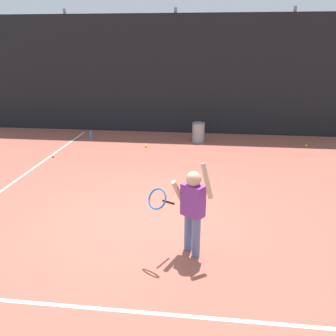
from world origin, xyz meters
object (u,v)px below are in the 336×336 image
ball_hopper (198,132)px  water_bottle (91,135)px  tennis_ball_1 (53,156)px  tennis_player (191,206)px  tennis_ball_3 (146,146)px  tennis_ball_2 (306,145)px

ball_hopper → water_bottle: ball_hopper is taller
tennis_ball_1 → tennis_player: bearing=-46.0°
tennis_ball_1 → tennis_ball_3: bearing=28.1°
tennis_player → ball_hopper: bearing=124.7°
water_bottle → tennis_ball_3: water_bottle is taller
tennis_player → tennis_ball_2: bearing=96.0°
ball_hopper → tennis_ball_2: 3.05m
tennis_ball_1 → ball_hopper: bearing=28.2°
water_bottle → tennis_ball_2: (6.30, -0.18, -0.08)m
water_bottle → tennis_ball_1: bearing=-100.2°
ball_hopper → tennis_ball_3: ball_hopper is taller
ball_hopper → tennis_ball_1: size_ratio=8.52×
tennis_player → tennis_ball_1: tennis_player is taller
water_bottle → tennis_ball_2: bearing=-1.6°
ball_hopper → tennis_ball_2: (3.03, -0.19, -0.26)m
water_bottle → tennis_ball_2: water_bottle is taller
ball_hopper → water_bottle: 3.27m
tennis_ball_2 → water_bottle: bearing=178.4°
tennis_player → tennis_ball_3: (-1.51, 5.00, -0.69)m
ball_hopper → tennis_player: bearing=-89.1°
tennis_player → tennis_ball_1: (-3.70, 3.83, -0.69)m
water_bottle → tennis_ball_1: water_bottle is taller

